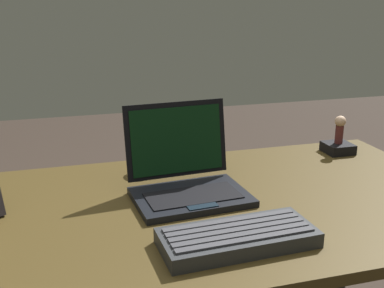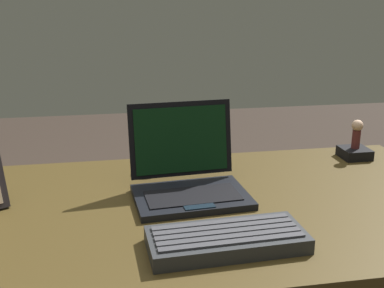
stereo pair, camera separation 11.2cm
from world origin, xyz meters
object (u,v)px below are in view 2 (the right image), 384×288
at_px(figurine_stand, 355,153).
at_px(external_keyboard, 227,239).
at_px(laptop_front, 188,178).
at_px(coffee_mug, 167,151).
at_px(figurine, 357,132).

bearing_deg(figurine_stand, external_keyboard, -138.40).
bearing_deg(laptop_front, coffee_mug, 96.82).
bearing_deg(external_keyboard, figurine_stand, 41.60).
relative_size(external_keyboard, figurine, 3.56).
bearing_deg(figurine, coffee_mug, 177.77).
bearing_deg(external_keyboard, coffee_mug, 96.88).
bearing_deg(figurine, external_keyboard, -138.40).
distance_m(external_keyboard, coffee_mug, 0.49).
bearing_deg(laptop_front, figurine_stand, 19.15).
bearing_deg(coffee_mug, laptop_front, -83.18).
bearing_deg(external_keyboard, figurine, 41.60).
height_order(figurine_stand, figurine, figurine).
bearing_deg(figurine, laptop_front, -160.85).
bearing_deg(coffee_mug, figurine_stand, -2.23).
xyz_separation_m(external_keyboard, figurine_stand, (0.52, 0.46, -0.00)).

